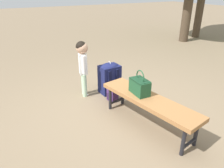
{
  "coord_description": "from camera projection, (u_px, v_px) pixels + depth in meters",
  "views": [
    {
      "loc": [
        -2.56,
        1.57,
        1.9
      ],
      "look_at": [
        0.18,
        0.07,
        0.45
      ],
      "focal_mm": 34.22,
      "sensor_mm": 36.0,
      "label": 1
    }
  ],
  "objects": [
    {
      "name": "ground_plane",
      "position": [
        121.0,
        112.0,
        3.52
      ],
      "size": [
        40.0,
        40.0,
        0.0
      ],
      "primitive_type": "plane",
      "color": "#7F6B51",
      "rests_on": "ground"
    },
    {
      "name": "child_standing",
      "position": [
        83.0,
        60.0,
        3.78
      ],
      "size": [
        0.28,
        0.21,
        1.04
      ],
      "color": "#B2D8B2",
      "rests_on": "ground"
    },
    {
      "name": "handbag",
      "position": [
        140.0,
        86.0,
        3.09
      ],
      "size": [
        0.33,
        0.2,
        0.37
      ],
      "color": "#1E4C2D",
      "rests_on": "park_bench"
    },
    {
      "name": "backpack_small",
      "position": [
        112.0,
        93.0,
        3.81
      ],
      "size": [
        0.2,
        0.18,
        0.31
      ],
      "color": "#4C2D66",
      "rests_on": "ground"
    },
    {
      "name": "backpack_large",
      "position": [
        109.0,
        77.0,
        4.06
      ],
      "size": [
        0.35,
        0.39,
        0.63
      ],
      "color": "#191E4C",
      "rests_on": "ground"
    },
    {
      "name": "park_bench",
      "position": [
        148.0,
        102.0,
        3.04
      ],
      "size": [
        1.65,
        0.69,
        0.45
      ],
      "color": "#9E6B3D",
      "rests_on": "ground"
    }
  ]
}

